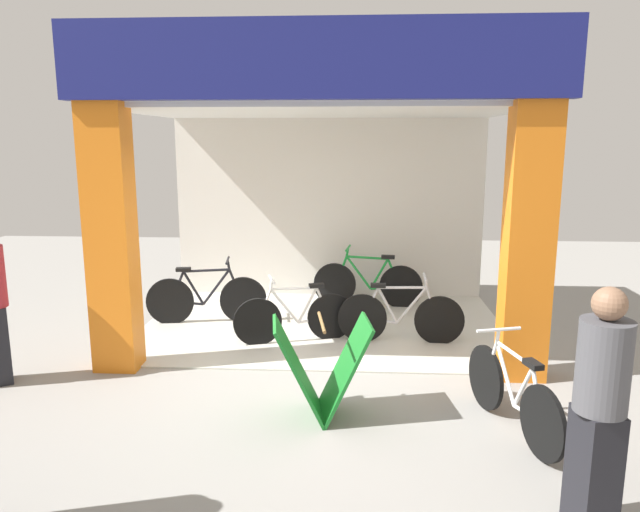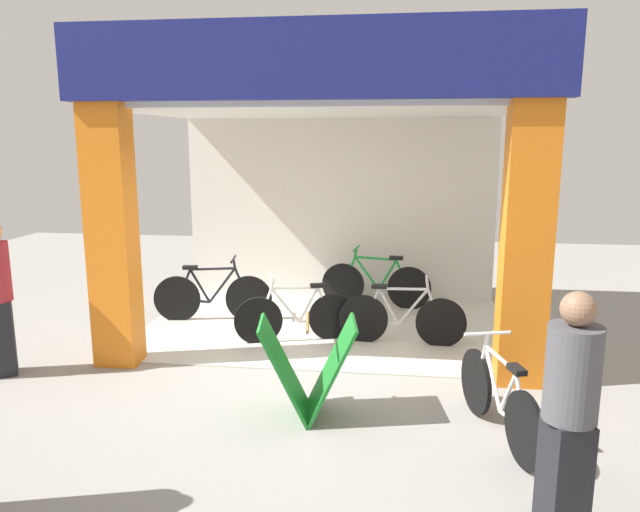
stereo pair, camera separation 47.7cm
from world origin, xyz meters
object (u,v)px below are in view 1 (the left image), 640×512
at_px(bicycle_inside_3, 295,317).
at_px(bicycle_parked_0, 512,395).
at_px(bicycle_inside_1, 400,317).
at_px(bicycle_inside_0, 368,283).
at_px(pedestrian_3, 599,408).
at_px(sandwich_board_sign, 322,369).
at_px(bicycle_inside_2, 206,298).

distance_m(bicycle_inside_3, bicycle_parked_0, 3.07).
distance_m(bicycle_inside_1, bicycle_inside_3, 1.32).
distance_m(bicycle_inside_0, pedestrian_3, 5.43).
distance_m(bicycle_inside_3, pedestrian_3, 4.24).
bearing_deg(sandwich_board_sign, bicycle_inside_0, 82.26).
distance_m(bicycle_inside_2, bicycle_parked_0, 4.52).
distance_m(bicycle_inside_1, sandwich_board_sign, 2.24).
xyz_separation_m(bicycle_inside_3, sandwich_board_sign, (0.45, -2.01, 0.12)).
relative_size(bicycle_inside_3, bicycle_parked_0, 0.99).
height_order(bicycle_inside_0, bicycle_inside_3, bicycle_inside_0).
xyz_separation_m(bicycle_inside_3, pedestrian_3, (2.31, -3.51, 0.51)).
distance_m(bicycle_inside_0, sandwich_board_sign, 3.76).
height_order(bicycle_inside_1, sandwich_board_sign, sandwich_board_sign).
height_order(bicycle_inside_0, pedestrian_3, pedestrian_3).
bearing_deg(sandwich_board_sign, bicycle_parked_0, -6.90).
distance_m(bicycle_inside_1, bicycle_parked_0, 2.41).
bearing_deg(bicycle_inside_2, bicycle_inside_1, -14.11).
xyz_separation_m(bicycle_parked_0, sandwich_board_sign, (-1.68, 0.20, 0.12)).
relative_size(bicycle_inside_1, bicycle_parked_0, 1.04).
bearing_deg(sandwich_board_sign, bicycle_inside_2, 122.87).
xyz_separation_m(bicycle_inside_1, sandwich_board_sign, (-0.88, -2.06, 0.11)).
xyz_separation_m(bicycle_inside_0, pedestrian_3, (1.36, -5.23, 0.48)).
bearing_deg(bicycle_inside_2, sandwich_board_sign, -57.13).
bearing_deg(bicycle_inside_1, pedestrian_3, -74.48).
xyz_separation_m(sandwich_board_sign, pedestrian_3, (1.87, -1.51, 0.39)).
distance_m(bicycle_inside_0, bicycle_parked_0, 4.10).
height_order(bicycle_inside_1, pedestrian_3, pedestrian_3).
height_order(bicycle_inside_1, bicycle_inside_2, bicycle_inside_2).
bearing_deg(bicycle_inside_1, bicycle_parked_0, -70.39).
bearing_deg(pedestrian_3, bicycle_inside_1, 105.52).
bearing_deg(bicycle_inside_1, bicycle_inside_3, -177.54).
height_order(bicycle_inside_0, sandwich_board_sign, sandwich_board_sign).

